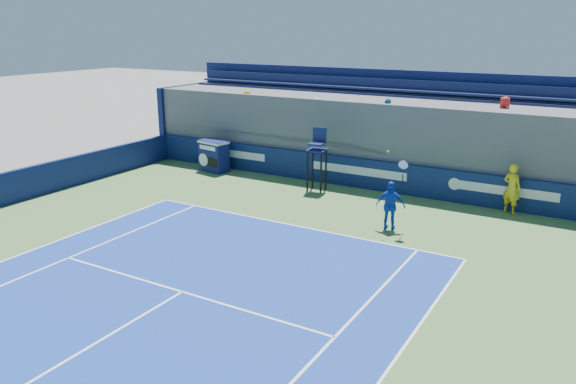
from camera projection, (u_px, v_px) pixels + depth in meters
The scene contains 6 objects.
ball_person at pixel (512, 188), 19.18m from camera, with size 0.64×0.42×1.76m, color yellow.
back_hoarding at pixel (359, 173), 22.33m from camera, with size 20.40×0.21×1.20m.
match_clock at pixel (214, 155), 24.83m from camera, with size 1.42×0.94×1.40m.
umpire_chair at pixel (317, 153), 21.69m from camera, with size 0.78×0.78×2.48m.
tennis_player at pixel (391, 205), 17.66m from camera, with size 1.00×0.55×2.57m.
stadium_seating at pixel (379, 134), 23.68m from camera, with size 21.00×4.05×4.40m.
Camera 1 is at (8.49, -2.99, 6.23)m, focal length 35.00 mm.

